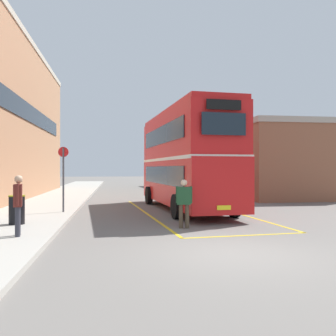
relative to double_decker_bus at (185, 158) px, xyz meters
The scene contains 10 objects.
ground_plane 5.82m from the double_decker_bus, 96.56° to the left, with size 135.60×135.60×0.00m, color #66605B.
sidewalk_left 10.69m from the double_decker_bus, 132.99° to the left, with size 4.00×57.60×0.14m, color #A39E93.
depot_building_right 12.23m from the double_decker_bus, 48.61° to the left, with size 6.51×12.92×5.10m.
double_decker_bus is the anchor object (origin of this frame).
single_deck_bus 20.94m from the double_decker_bus, 82.56° to the left, with size 3.36×8.28×3.02m.
pedestrian_boarding 5.74m from the double_decker_bus, 101.06° to the right, with size 0.54×0.32×1.65m.
pedestrian_waiting_near 9.30m from the double_decker_bus, 131.07° to the right, with size 0.31×0.56×1.69m.
litter_bin 8.32m from the double_decker_bus, 145.13° to the right, with size 0.54×0.54×0.98m.
bus_stop_sign 5.77m from the double_decker_bus, 167.11° to the right, with size 0.44×0.08×2.81m.
bay_marking_yellow 3.13m from the double_decker_bus, 87.62° to the right, with size 5.16×12.43×0.01m.
Camera 1 is at (-2.74, -8.46, 2.03)m, focal length 39.40 mm.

